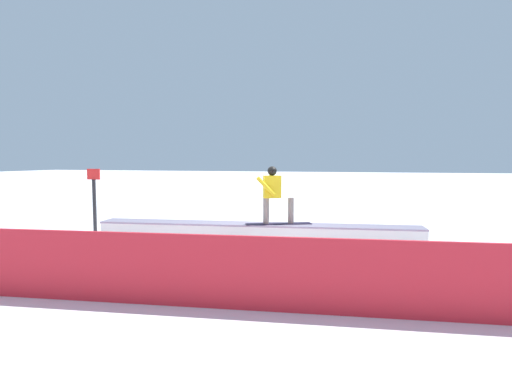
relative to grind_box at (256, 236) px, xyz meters
The scene contains 5 objects.
ground_plane 0.25m from the grind_box, ahead, with size 120.00×120.00×0.00m, color white.
grind_box is the anchor object (origin of this frame).
snowboarder 1.12m from the grind_box, behind, with size 1.54×0.85×1.37m.
safety_fence 4.13m from the grind_box, 90.00° to the left, with size 12.24×0.06×1.03m, color red.
trail_marker 4.88m from the grind_box, ahead, with size 0.40×0.10×1.81m.
Camera 1 is at (-2.55, 9.15, 2.06)m, focal length 28.19 mm.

